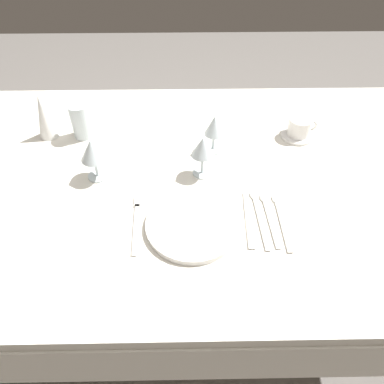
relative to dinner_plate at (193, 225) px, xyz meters
The scene contains 15 objects.
ground_plane 0.78m from the dinner_plate, 80.85° to the left, with size 6.00×6.00×0.00m, color slate.
dining_table 0.24m from the dinner_plate, 80.85° to the left, with size 1.80×1.11×0.74m.
dinner_plate is the anchor object (origin of this frame).
fork_outer 0.16m from the dinner_plate, behind, with size 0.03×0.22×0.00m.
dinner_knife 0.16m from the dinner_plate, ahead, with size 0.03×0.21×0.00m.
spoon_soup 0.20m from the dinner_plate, 14.91° to the left, with size 0.03×0.23×0.01m.
spoon_dessert 0.23m from the dinner_plate, 12.21° to the left, with size 0.03×0.22×0.01m.
spoon_tea 0.26m from the dinner_plate, ahead, with size 0.03×0.22×0.01m.
saucer_left 0.58m from the dinner_plate, 47.44° to the left, with size 0.12×0.12×0.01m, color white.
coffee_cup_left 0.58m from the dinner_plate, 47.32° to the left, with size 0.10×0.08×0.06m.
wine_glass_centre 0.37m from the dinner_plate, 77.52° to the left, with size 0.07×0.07×0.14m.
wine_glass_left 0.25m from the dinner_plate, 82.07° to the left, with size 0.07×0.07×0.14m.
wine_glass_right 0.38m from the dinner_plate, 144.27° to the left, with size 0.08×0.08×0.14m.
drink_tumbler 0.59m from the dinner_plate, 131.40° to the left, with size 0.07×0.07×0.13m.
napkin_folded 0.68m from the dinner_plate, 139.22° to the left, with size 0.07×0.07×0.17m, color white.
Camera 1 is at (-0.05, -0.91, 1.57)m, focal length 35.37 mm.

